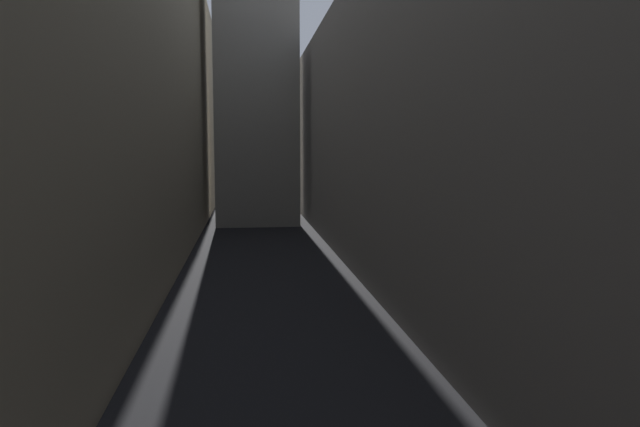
{
  "coord_description": "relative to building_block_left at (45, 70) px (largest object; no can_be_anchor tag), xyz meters",
  "views": [
    {
      "loc": [
        -1.19,
        12.06,
        7.76
      ],
      "look_at": [
        0.0,
        21.48,
        6.75
      ],
      "focal_mm": 32.8,
      "sensor_mm": 36.0,
      "label": 1
    }
  ],
  "objects": [
    {
      "name": "ground_plane",
      "position": [
        13.21,
        -2.0,
        -12.69
      ],
      "size": [
        264.0,
        264.0,
        0.0
      ],
      "primitive_type": "plane",
      "color": "black"
    },
    {
      "name": "building_block_left",
      "position": [
        0.0,
        0.0,
        0.0
      ],
      "size": [
        15.42,
        108.0,
        25.38
      ],
      "primitive_type": "cube",
      "color": "gray",
      "rests_on": "ground"
    },
    {
      "name": "building_block_right",
      "position": [
        26.19,
        0.0,
        -3.19
      ],
      "size": [
        14.95,
        108.0,
        19.0
      ],
      "primitive_type": "cube",
      "color": "slate",
      "rests_on": "ground"
    }
  ]
}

